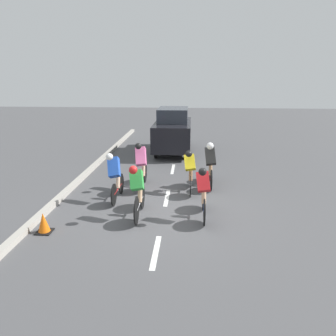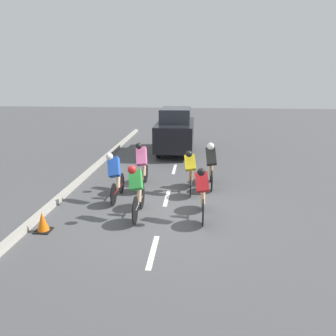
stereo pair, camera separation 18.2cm
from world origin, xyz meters
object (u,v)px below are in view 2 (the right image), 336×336
(cyclist_pink, at_px, (142,164))
(traffic_cone, at_px, (43,222))
(cyclist_yellow, at_px, (190,170))
(cyclist_green, at_px, (137,189))
(cyclist_blue, at_px, (115,175))
(cyclist_red, at_px, (202,192))
(cyclist_black, at_px, (211,163))
(support_car, at_px, (175,131))

(cyclist_pink, xyz_separation_m, traffic_cone, (1.85, 3.39, -0.57))
(cyclist_yellow, height_order, cyclist_pink, cyclist_pink)
(cyclist_green, xyz_separation_m, cyclist_blue, (0.86, -1.15, 0.02))
(cyclist_yellow, height_order, traffic_cone, cyclist_yellow)
(cyclist_green, distance_m, cyclist_red, 1.70)
(cyclist_black, bearing_deg, cyclist_pink, 6.37)
(cyclist_blue, height_order, cyclist_red, cyclist_blue)
(traffic_cone, bearing_deg, cyclist_yellow, -138.24)
(cyclist_yellow, xyz_separation_m, cyclist_red, (-0.35, 1.98, 0.00))
(cyclist_black, distance_m, cyclist_pink, 2.27)
(traffic_cone, bearing_deg, cyclist_black, -138.39)
(cyclist_green, bearing_deg, cyclist_blue, -53.29)
(cyclist_green, relative_size, cyclist_pink, 1.00)
(cyclist_pink, distance_m, support_car, 5.38)
(cyclist_black, bearing_deg, traffic_cone, 41.61)
(cyclist_black, relative_size, traffic_cone, 3.45)
(cyclist_red, distance_m, cyclist_pink, 3.01)
(cyclist_red, bearing_deg, cyclist_pink, -49.84)
(cyclist_blue, distance_m, cyclist_red, 2.79)
(cyclist_yellow, height_order, cyclist_red, cyclist_red)
(cyclist_green, xyz_separation_m, cyclist_black, (-2.01, -2.59, 0.06))
(cyclist_yellow, height_order, support_car, support_car)
(cyclist_red, bearing_deg, cyclist_black, -96.93)
(cyclist_red, bearing_deg, cyclist_green, 1.30)
(cyclist_yellow, relative_size, cyclist_black, 0.97)
(cyclist_pink, relative_size, support_car, 0.44)
(cyclist_black, height_order, cyclist_pink, cyclist_pink)
(support_car, bearing_deg, cyclist_yellow, 98.72)
(cyclist_yellow, xyz_separation_m, cyclist_black, (-0.66, -0.57, 0.08))
(support_car, bearing_deg, traffic_cone, 73.56)
(cyclist_pink, bearing_deg, support_car, -97.72)
(cyclist_pink, xyz_separation_m, support_car, (-0.72, -5.33, 0.26))
(cyclist_blue, relative_size, cyclist_black, 0.98)
(cyclist_blue, distance_m, cyclist_pink, 1.34)
(cyclist_black, bearing_deg, cyclist_red, 83.07)
(cyclist_yellow, xyz_separation_m, traffic_cone, (3.44, 3.07, -0.50))
(cyclist_blue, xyz_separation_m, cyclist_red, (-2.55, 1.11, -0.04))
(cyclist_black, bearing_deg, support_car, -73.21)
(cyclist_pink, bearing_deg, cyclist_black, -173.63)
(cyclist_red, bearing_deg, cyclist_yellow, -79.85)
(cyclist_pink, distance_m, traffic_cone, 3.91)
(cyclist_red, xyz_separation_m, cyclist_pink, (1.94, -2.30, 0.06))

